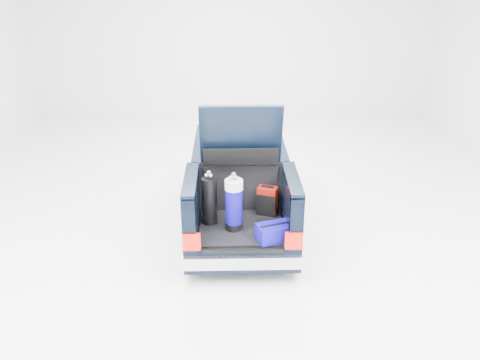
{
  "coord_description": "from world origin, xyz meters",
  "views": [
    {
      "loc": [
        -0.2,
        -8.51,
        4.48
      ],
      "look_at": [
        0.0,
        -0.5,
        0.96
      ],
      "focal_mm": 38.0,
      "sensor_mm": 36.0,
      "label": 1
    }
  ],
  "objects_px": {
    "black_golf_bag": "(209,200)",
    "blue_duffel": "(274,232)",
    "blue_golf_bag": "(234,204)",
    "red_suitcase": "(267,201)",
    "car": "(239,181)"
  },
  "relations": [
    {
      "from": "red_suitcase",
      "to": "black_golf_bag",
      "type": "xyz_separation_m",
      "value": [
        -0.93,
        -0.27,
        0.15
      ]
    },
    {
      "from": "car",
      "to": "red_suitcase",
      "type": "distance_m",
      "value": 1.28
    },
    {
      "from": "red_suitcase",
      "to": "blue_golf_bag",
      "type": "xyz_separation_m",
      "value": [
        -0.55,
        -0.46,
        0.18
      ]
    },
    {
      "from": "black_golf_bag",
      "to": "blue_duffel",
      "type": "bearing_deg",
      "value": -50.8
    },
    {
      "from": "black_golf_bag",
      "to": "blue_golf_bag",
      "type": "height_order",
      "value": "blue_golf_bag"
    },
    {
      "from": "blue_golf_bag",
      "to": "blue_duffel",
      "type": "relative_size",
      "value": 1.6
    },
    {
      "from": "blue_duffel",
      "to": "blue_golf_bag",
      "type": "bearing_deg",
      "value": 131.23
    },
    {
      "from": "blue_golf_bag",
      "to": "blue_duffel",
      "type": "distance_m",
      "value": 0.75
    },
    {
      "from": "blue_golf_bag",
      "to": "red_suitcase",
      "type": "bearing_deg",
      "value": 30.92
    },
    {
      "from": "car",
      "to": "black_golf_bag",
      "type": "distance_m",
      "value": 1.58
    },
    {
      "from": "car",
      "to": "blue_duffel",
      "type": "xyz_separation_m",
      "value": [
        0.48,
        -2.01,
        0.05
      ]
    },
    {
      "from": "car",
      "to": "red_suitcase",
      "type": "bearing_deg",
      "value": -70.05
    },
    {
      "from": "car",
      "to": "red_suitcase",
      "type": "xyz_separation_m",
      "value": [
        0.43,
        -1.19,
        0.17
      ]
    },
    {
      "from": "car",
      "to": "blue_golf_bag",
      "type": "xyz_separation_m",
      "value": [
        -0.12,
        -1.66,
        0.35
      ]
    },
    {
      "from": "blue_golf_bag",
      "to": "black_golf_bag",
      "type": "bearing_deg",
      "value": 144.18
    }
  ]
}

